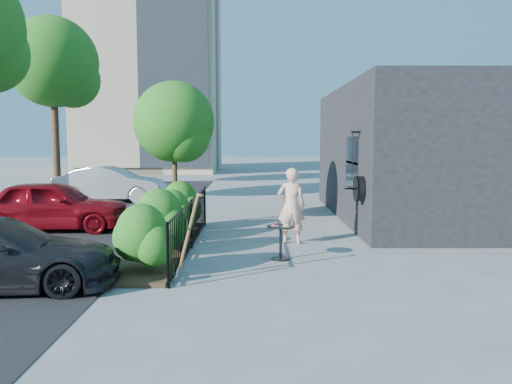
{
  "coord_description": "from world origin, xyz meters",
  "views": [
    {
      "loc": [
        -0.09,
        -10.92,
        2.41
      ],
      "look_at": [
        -0.07,
        0.62,
        1.2
      ],
      "focal_mm": 35.0,
      "sensor_mm": 36.0,
      "label": 1
    }
  ],
  "objects_px": {
    "shovel": "(186,242)",
    "car_silver": "(111,184)",
    "patio_tree": "(176,127)",
    "woman": "(291,206)",
    "car_red": "(53,205)",
    "cafe_table": "(281,236)",
    "street_tree_far": "(54,68)"
  },
  "relations": [
    {
      "from": "street_tree_far",
      "to": "cafe_table",
      "type": "distance_m",
      "value": 19.02
    },
    {
      "from": "woman",
      "to": "shovel",
      "type": "xyz_separation_m",
      "value": [
        -2.01,
        -3.14,
        -0.2
      ]
    },
    {
      "from": "patio_tree",
      "to": "shovel",
      "type": "xyz_separation_m",
      "value": [
        0.98,
        -5.36,
        -2.08
      ]
    },
    {
      "from": "patio_tree",
      "to": "car_silver",
      "type": "xyz_separation_m",
      "value": [
        -3.45,
        5.64,
        -2.07
      ]
    },
    {
      "from": "cafe_table",
      "to": "car_red",
      "type": "height_order",
      "value": "car_red"
    },
    {
      "from": "street_tree_far",
      "to": "car_red",
      "type": "distance_m",
      "value": 13.57
    },
    {
      "from": "street_tree_far",
      "to": "cafe_table",
      "type": "height_order",
      "value": "street_tree_far"
    },
    {
      "from": "shovel",
      "to": "car_silver",
      "type": "bearing_deg",
      "value": 111.94
    },
    {
      "from": "woman",
      "to": "car_red",
      "type": "distance_m",
      "value": 6.48
    },
    {
      "from": "patio_tree",
      "to": "woman",
      "type": "distance_m",
      "value": 4.17
    },
    {
      "from": "woman",
      "to": "car_silver",
      "type": "distance_m",
      "value": 10.16
    },
    {
      "from": "street_tree_far",
      "to": "patio_tree",
      "type": "bearing_deg",
      "value": -55.49
    },
    {
      "from": "cafe_table",
      "to": "woman",
      "type": "bearing_deg",
      "value": 78.2
    },
    {
      "from": "cafe_table",
      "to": "car_silver",
      "type": "relative_size",
      "value": 0.18
    },
    {
      "from": "patio_tree",
      "to": "shovel",
      "type": "height_order",
      "value": "patio_tree"
    },
    {
      "from": "patio_tree",
      "to": "cafe_table",
      "type": "distance_m",
      "value": 5.16
    },
    {
      "from": "street_tree_far",
      "to": "car_silver",
      "type": "height_order",
      "value": "street_tree_far"
    },
    {
      "from": "shovel",
      "to": "car_silver",
      "type": "xyz_separation_m",
      "value": [
        -4.43,
        11.0,
        0.01
      ]
    },
    {
      "from": "cafe_table",
      "to": "shovel",
      "type": "distance_m",
      "value": 2.31
    },
    {
      "from": "cafe_table",
      "to": "car_silver",
      "type": "xyz_separation_m",
      "value": [
        -6.12,
        9.42,
        0.21
      ]
    },
    {
      "from": "patio_tree",
      "to": "cafe_table",
      "type": "height_order",
      "value": "patio_tree"
    },
    {
      "from": "patio_tree",
      "to": "woman",
      "type": "relative_size",
      "value": 2.23
    },
    {
      "from": "woman",
      "to": "car_silver",
      "type": "relative_size",
      "value": 0.42
    },
    {
      "from": "woman",
      "to": "car_red",
      "type": "bearing_deg",
      "value": -11.7
    },
    {
      "from": "street_tree_far",
      "to": "cafe_table",
      "type": "relative_size",
      "value": 11.27
    },
    {
      "from": "street_tree_far",
      "to": "car_silver",
      "type": "relative_size",
      "value": 1.98
    },
    {
      "from": "woman",
      "to": "patio_tree",
      "type": "bearing_deg",
      "value": -32.86
    },
    {
      "from": "car_red",
      "to": "car_silver",
      "type": "xyz_separation_m",
      "value": [
        -0.21,
        6.13,
        0.01
      ]
    },
    {
      "from": "woman",
      "to": "car_silver",
      "type": "height_order",
      "value": "woman"
    },
    {
      "from": "patio_tree",
      "to": "car_red",
      "type": "distance_m",
      "value": 3.89
    },
    {
      "from": "shovel",
      "to": "car_silver",
      "type": "relative_size",
      "value": 0.37
    },
    {
      "from": "shovel",
      "to": "car_silver",
      "type": "height_order",
      "value": "shovel"
    }
  ]
}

